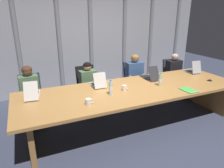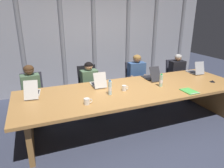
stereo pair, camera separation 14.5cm
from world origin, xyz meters
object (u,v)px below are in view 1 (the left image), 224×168
at_px(laptop_left_end, 32,93).
at_px(coffee_mug_far, 124,88).
at_px(office_chair_right_mid, 172,80).
at_px(conference_mic_left_side, 210,80).
at_px(person_left_end, 30,91).
at_px(water_bottle_secondary, 160,80).
at_px(office_chair_center, 134,86).
at_px(person_left_mid, 89,84).
at_px(spiral_notepad, 189,90).
at_px(laptop_center, 149,76).
at_px(coffee_mug_near, 89,102).
at_px(person_center, 136,76).
at_px(laptop_left_mid, 98,83).
at_px(office_chair_left_end, 33,102).
at_px(laptop_right_mid, 192,70).
at_px(office_chair_left_mid, 89,93).
at_px(water_bottle_primary, 111,88).
at_px(person_right_mid, 176,72).

height_order(laptop_left_end, coffee_mug_far, laptop_left_end).
relative_size(office_chair_right_mid, conference_mic_left_side, 8.27).
xyz_separation_m(person_left_end, water_bottle_secondary, (2.37, -0.99, 0.21)).
distance_m(office_chair_center, person_left_mid, 1.28).
xyz_separation_m(water_bottle_secondary, spiral_notepad, (0.32, -0.44, -0.11)).
bearing_deg(laptop_center, water_bottle_secondary, 172.88).
bearing_deg(laptop_center, office_chair_right_mid, -60.02).
xyz_separation_m(laptop_left_end, coffee_mug_near, (0.78, -0.72, -0.01)).
xyz_separation_m(person_left_end, conference_mic_left_side, (3.54, -1.16, 0.11)).
xyz_separation_m(office_chair_center, person_center, (-0.06, -0.15, 0.31)).
distance_m(laptop_left_mid, water_bottle_secondary, 1.24).
height_order(person_left_mid, conference_mic_left_side, person_left_mid).
relative_size(laptop_left_end, water_bottle_secondary, 2.03).
relative_size(laptop_left_mid, office_chair_left_end, 0.48).
bearing_deg(laptop_center, laptop_right_mid, -88.53).
distance_m(office_chair_left_mid, water_bottle_secondary, 1.69).
distance_m(coffee_mug_near, coffee_mug_far, 0.86).
height_order(office_chair_left_end, person_left_end, person_left_end).
xyz_separation_m(laptop_left_mid, water_bottle_primary, (0.05, -0.53, 0.07)).
height_order(laptop_left_end, coffee_mug_near, laptop_left_end).
relative_size(office_chair_left_mid, person_left_mid, 0.88).
bearing_deg(person_center, laptop_center, 8.49).
distance_m(person_left_end, person_center, 2.41).
relative_size(laptop_left_mid, office_chair_right_mid, 0.49).
bearing_deg(coffee_mug_far, laptop_center, 27.18).
relative_size(water_bottle_secondary, coffee_mug_far, 1.98).
bearing_deg(laptop_right_mid, person_center, 73.74).
distance_m(office_chair_left_mid, conference_mic_left_side, 2.68).
bearing_deg(laptop_left_mid, coffee_mug_near, 151.86).
bearing_deg(laptop_center, person_left_mid, 68.95).
bearing_deg(office_chair_left_end, water_bottle_secondary, 62.11).
distance_m(laptop_right_mid, conference_mic_left_side, 0.67).
distance_m(laptop_right_mid, office_chair_right_mid, 0.82).
distance_m(person_center, water_bottle_secondary, 1.02).
height_order(office_chair_center, person_center, person_center).
height_order(laptop_center, person_center, person_center).
bearing_deg(person_left_end, person_left_mid, 84.89).
distance_m(laptop_center, coffee_mug_far, 0.95).
bearing_deg(spiral_notepad, office_chair_left_mid, 131.84).
height_order(laptop_center, spiral_notepad, laptop_center).
distance_m(laptop_left_end, office_chair_left_mid, 1.49).
distance_m(water_bottle_secondary, spiral_notepad, 0.56).
xyz_separation_m(laptop_right_mid, water_bottle_secondary, (-1.31, -0.48, 0.06)).
bearing_deg(office_chair_right_mid, office_chair_left_end, -86.03).
bearing_deg(person_left_mid, person_right_mid, 86.16).
bearing_deg(person_center, spiral_notepad, 15.77).
height_order(laptop_center, person_left_mid, person_left_mid).
distance_m(person_right_mid, conference_mic_left_side, 1.17).
bearing_deg(laptop_left_mid, office_chair_left_mid, 0.71).
height_order(person_center, conference_mic_left_side, person_center).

